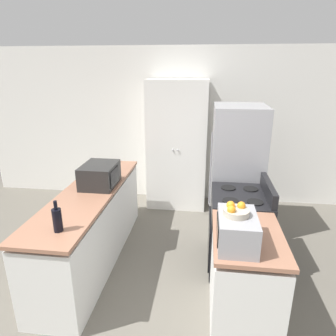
{
  "coord_description": "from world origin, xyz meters",
  "views": [
    {
      "loc": [
        0.46,
        -1.77,
        2.27
      ],
      "look_at": [
        0.0,
        1.8,
        1.05
      ],
      "focal_mm": 32.0,
      "sensor_mm": 36.0,
      "label": 1
    }
  ],
  "objects_px": {
    "stove": "(238,230)",
    "refrigerator": "(236,172)",
    "fruit_bowl": "(236,211)",
    "microwave": "(100,175)",
    "pantry_cabinet": "(177,145)",
    "wine_bottle": "(57,219)",
    "toaster_oven": "(237,230)"
  },
  "relations": [
    {
      "from": "microwave",
      "to": "toaster_oven",
      "type": "relative_size",
      "value": 1.09
    },
    {
      "from": "stove",
      "to": "fruit_bowl",
      "type": "xyz_separation_m",
      "value": [
        -0.16,
        -0.99,
        0.74
      ]
    },
    {
      "from": "refrigerator",
      "to": "wine_bottle",
      "type": "distance_m",
      "value": 2.46
    },
    {
      "from": "microwave",
      "to": "fruit_bowl",
      "type": "relative_size",
      "value": 2.41
    },
    {
      "from": "stove",
      "to": "fruit_bowl",
      "type": "height_order",
      "value": "fruit_bowl"
    },
    {
      "from": "refrigerator",
      "to": "toaster_oven",
      "type": "relative_size",
      "value": 4.02
    },
    {
      "from": "pantry_cabinet",
      "to": "wine_bottle",
      "type": "xyz_separation_m",
      "value": [
        -0.78,
        -2.59,
        -0.02
      ]
    },
    {
      "from": "refrigerator",
      "to": "toaster_oven",
      "type": "xyz_separation_m",
      "value": [
        -0.15,
        -1.81,
        0.14
      ]
    },
    {
      "from": "fruit_bowl",
      "to": "toaster_oven",
      "type": "bearing_deg",
      "value": -40.46
    },
    {
      "from": "pantry_cabinet",
      "to": "fruit_bowl",
      "type": "relative_size",
      "value": 10.25
    },
    {
      "from": "toaster_oven",
      "to": "fruit_bowl",
      "type": "bearing_deg",
      "value": 139.54
    },
    {
      "from": "pantry_cabinet",
      "to": "stove",
      "type": "distance_m",
      "value": 1.92
    },
    {
      "from": "pantry_cabinet",
      "to": "toaster_oven",
      "type": "xyz_separation_m",
      "value": [
        0.74,
        -2.61,
        -0.01
      ]
    },
    {
      "from": "wine_bottle",
      "to": "refrigerator",
      "type": "bearing_deg",
      "value": 47.08
    },
    {
      "from": "pantry_cabinet",
      "to": "fruit_bowl",
      "type": "height_order",
      "value": "pantry_cabinet"
    },
    {
      "from": "pantry_cabinet",
      "to": "wine_bottle",
      "type": "height_order",
      "value": "pantry_cabinet"
    },
    {
      "from": "pantry_cabinet",
      "to": "stove",
      "type": "height_order",
      "value": "pantry_cabinet"
    },
    {
      "from": "refrigerator",
      "to": "microwave",
      "type": "bearing_deg",
      "value": -156.43
    },
    {
      "from": "wine_bottle",
      "to": "fruit_bowl",
      "type": "distance_m",
      "value": 1.51
    },
    {
      "from": "pantry_cabinet",
      "to": "stove",
      "type": "relative_size",
      "value": 1.96
    },
    {
      "from": "microwave",
      "to": "wine_bottle",
      "type": "xyz_separation_m",
      "value": [
        -0.0,
        -1.07,
        -0.02
      ]
    },
    {
      "from": "microwave",
      "to": "toaster_oven",
      "type": "distance_m",
      "value": 1.86
    },
    {
      "from": "wine_bottle",
      "to": "toaster_oven",
      "type": "relative_size",
      "value": 0.64
    },
    {
      "from": "fruit_bowl",
      "to": "refrigerator",
      "type": "bearing_deg",
      "value": 84.45
    },
    {
      "from": "toaster_oven",
      "to": "fruit_bowl",
      "type": "xyz_separation_m",
      "value": [
        -0.02,
        0.02,
        0.16
      ]
    },
    {
      "from": "toaster_oven",
      "to": "fruit_bowl",
      "type": "height_order",
      "value": "fruit_bowl"
    },
    {
      "from": "fruit_bowl",
      "to": "pantry_cabinet",
      "type": "bearing_deg",
      "value": 105.56
    },
    {
      "from": "fruit_bowl",
      "to": "stove",
      "type": "bearing_deg",
      "value": 80.74
    },
    {
      "from": "stove",
      "to": "refrigerator",
      "type": "xyz_separation_m",
      "value": [
        0.01,
        0.8,
        0.44
      ]
    },
    {
      "from": "wine_bottle",
      "to": "fruit_bowl",
      "type": "bearing_deg",
      "value": 0.19
    },
    {
      "from": "refrigerator",
      "to": "microwave",
      "type": "height_order",
      "value": "refrigerator"
    },
    {
      "from": "wine_bottle",
      "to": "toaster_oven",
      "type": "distance_m",
      "value": 1.52
    }
  ]
}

